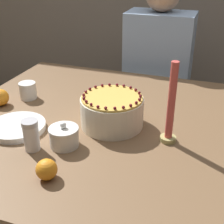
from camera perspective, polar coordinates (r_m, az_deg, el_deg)
name	(u,v)px	position (r m, az deg, el deg)	size (l,w,h in m)	color
dining_table	(117,142)	(1.34, 0.84, -5.52)	(1.42, 1.19, 0.73)	brown
cake	(112,111)	(1.25, 0.00, 0.16)	(0.25, 0.25, 0.14)	#EFE5CC
sugar_bowl	(64,137)	(1.15, -8.76, -4.46)	(0.11, 0.11, 0.10)	white
sugar_shaker	(31,135)	(1.14, -14.58, -4.11)	(0.06, 0.06, 0.12)	white
plate_stack	(17,127)	(1.30, -16.97, -2.61)	(0.23, 0.23, 0.02)	white
candle	(171,110)	(1.13, 10.69, 0.30)	(0.06, 0.06, 0.31)	tan
cup	(28,91)	(1.55, -15.13, 3.81)	(0.08, 0.08, 0.08)	white
orange_fruit_0	(47,169)	(1.00, -11.88, -10.24)	(0.07, 0.07, 0.07)	orange
orange_fruit_1	(0,97)	(1.52, -19.75, 2.53)	(0.08, 0.08, 0.08)	orange
person_man_blue_shirt	(156,91)	(2.07, 8.05, 3.76)	(0.40, 0.34, 1.25)	#2D2D38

